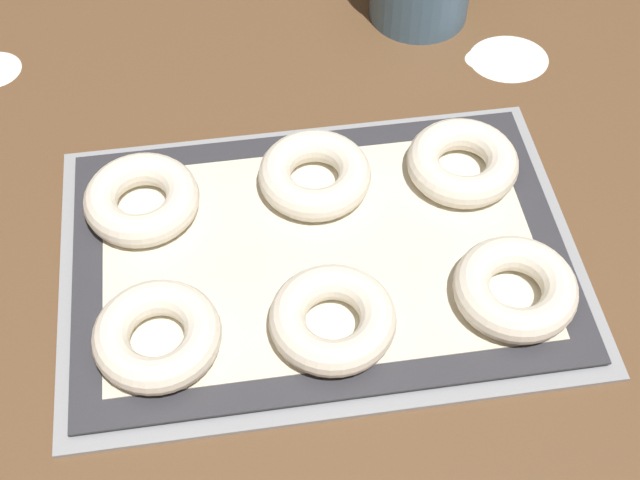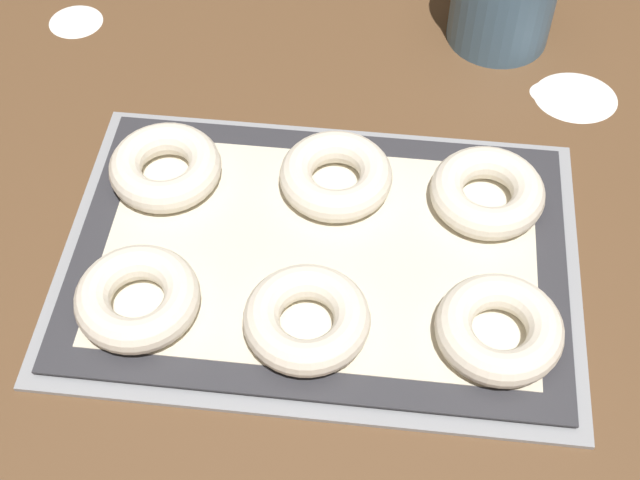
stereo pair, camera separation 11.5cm
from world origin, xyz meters
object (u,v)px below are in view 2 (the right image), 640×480
Objects in this scene: bagel_front_center at (307,319)px; bagel_front_right at (499,329)px; bagel_back_right at (487,192)px; bagel_back_left at (165,167)px; bagel_back_center at (336,176)px; baking_tray at (320,256)px; bagel_front_left at (137,298)px.

bagel_front_center is 1.00× the size of bagel_front_right.
bagel_back_left is at bearing -179.66° from bagel_back_right.
bagel_back_center is at bearing 134.37° from bagel_front_right.
bagel_back_right is (0.14, 0.07, 0.02)m from baking_tray.
baking_tray is 4.38× the size of bagel_front_center.
bagel_back_right is at bearing 46.29° from bagel_front_center.
bagel_front_center is (-0.00, -0.08, 0.02)m from baking_tray.
bagel_front_center is at bearing -91.23° from baking_tray.
bagel_back_left is 0.15m from bagel_back_center.
baking_tray is 0.16m from bagel_front_right.
bagel_front_right is 1.00× the size of bagel_back_right.
bagel_front_left is at bearing -134.32° from bagel_back_center.
bagel_back_left is (-0.29, 0.14, 0.00)m from bagel_front_right.
bagel_front_left is (-0.14, -0.07, 0.02)m from baking_tray.
bagel_front_center is at bearing -45.20° from bagel_back_left.
bagel_front_center and bagel_back_center have the same top height.
bagel_front_left is at bearing -179.49° from bagel_front_right.
bagel_front_left and bagel_back_right have the same top height.
bagel_front_right is at bearing 2.80° from bagel_front_center.
bagel_front_center is at bearing -177.20° from bagel_front_right.
bagel_back_center is at bearing 177.95° from bagel_back_right.
bagel_back_center is (0.14, 0.15, 0.00)m from bagel_front_left.
bagel_back_right is (0.28, 0.00, 0.00)m from bagel_back_left.
bagel_back_left is 0.28m from bagel_back_right.
bagel_front_center is 0.20m from bagel_back_left.
bagel_back_left reaches higher than baking_tray.
bagel_front_right is 0.14m from bagel_back_right.
bagel_front_right is at bearing -25.87° from baking_tray.
bagel_front_left and bagel_front_center have the same top height.
baking_tray is 0.08m from bagel_back_center.
baking_tray is 4.38× the size of bagel_back_left.
bagel_front_left is 0.31m from bagel_back_right.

